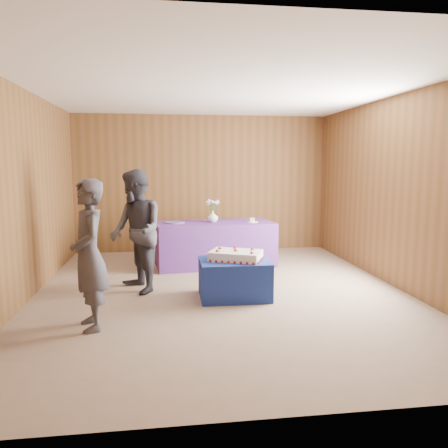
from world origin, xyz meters
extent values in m
plane|color=#856D5C|center=(0.00, 0.00, 0.00)|extent=(6.00, 6.00, 0.00)
cube|color=brown|center=(0.00, 3.00, 1.35)|extent=(5.00, 0.04, 2.70)
cube|color=brown|center=(0.00, -3.00, 1.35)|extent=(5.00, 0.04, 2.70)
cube|color=brown|center=(-2.50, 0.00, 1.35)|extent=(0.04, 6.00, 2.70)
cube|color=brown|center=(2.50, 0.00, 1.35)|extent=(0.04, 6.00, 2.70)
cube|color=white|center=(0.00, 0.00, 2.70)|extent=(5.00, 6.00, 0.04)
cube|color=#1B2997|center=(0.15, -0.22, 0.25)|extent=(0.91, 0.71, 0.50)
cube|color=#602F82|center=(0.10, 1.66, 0.38)|extent=(2.09, 1.11, 0.75)
cube|color=silver|center=(0.17, -0.21, 0.56)|extent=(0.77, 0.66, 0.12)
sphere|color=#A9180D|center=(-0.22, -0.28, 0.52)|extent=(0.03, 0.03, 0.03)
sphere|color=#A9180D|center=(0.38, -0.54, 0.52)|extent=(0.03, 0.03, 0.03)
sphere|color=#A9180D|center=(-0.04, 0.12, 0.52)|extent=(0.03, 0.03, 0.03)
sphere|color=#A9180D|center=(0.55, -0.14, 0.52)|extent=(0.03, 0.03, 0.03)
sphere|color=#A9180D|center=(-0.05, -0.23, 0.64)|extent=(0.04, 0.04, 0.04)
cone|color=#125114|center=(-0.03, -0.23, 0.63)|extent=(0.02, 0.03, 0.03)
sphere|color=#A9180D|center=(0.36, -0.19, 0.64)|extent=(0.04, 0.04, 0.04)
cone|color=#125114|center=(0.39, -0.19, 0.63)|extent=(0.02, 0.03, 0.03)
sphere|color=#A9180D|center=(0.17, -0.21, 0.64)|extent=(0.04, 0.04, 0.04)
cone|color=#125114|center=(0.19, -0.21, 0.63)|extent=(0.02, 0.03, 0.03)
imported|color=white|center=(0.07, 1.67, 0.85)|extent=(0.19, 0.19, 0.19)
cylinder|color=#276227|center=(0.11, 1.67, 1.02)|extent=(0.01, 0.01, 0.15)
sphere|color=silver|center=(0.16, 1.67, 1.09)|extent=(0.05, 0.05, 0.05)
cylinder|color=#276227|center=(0.10, 1.69, 1.02)|extent=(0.01, 0.01, 0.15)
sphere|color=silver|center=(0.15, 1.72, 1.09)|extent=(0.05, 0.05, 0.05)
cylinder|color=#276227|center=(0.09, 1.71, 1.02)|extent=(0.01, 0.01, 0.15)
sphere|color=silver|center=(0.11, 1.76, 1.09)|extent=(0.05, 0.05, 0.05)
cylinder|color=#276227|center=(0.07, 1.71, 1.02)|extent=(0.01, 0.01, 0.15)
sphere|color=silver|center=(0.06, 1.76, 1.09)|extent=(0.05, 0.05, 0.05)
cylinder|color=#276227|center=(0.05, 1.70, 1.02)|extent=(0.01, 0.01, 0.15)
sphere|color=silver|center=(0.01, 1.74, 1.09)|extent=(0.05, 0.05, 0.05)
cylinder|color=#276227|center=(0.04, 1.68, 1.02)|extent=(0.01, 0.01, 0.15)
sphere|color=silver|center=(-0.02, 1.70, 1.09)|extent=(0.05, 0.05, 0.05)
cylinder|color=#276227|center=(0.04, 1.66, 1.02)|extent=(0.01, 0.01, 0.15)
sphere|color=silver|center=(-0.02, 1.65, 1.09)|extent=(0.05, 0.05, 0.05)
cylinder|color=#276227|center=(0.05, 1.65, 1.02)|extent=(0.01, 0.01, 0.15)
sphere|color=silver|center=(0.01, 1.61, 1.09)|extent=(0.05, 0.05, 0.05)
cylinder|color=#276227|center=(0.07, 1.64, 1.02)|extent=(0.01, 0.01, 0.15)
sphere|color=silver|center=(0.06, 1.58, 1.09)|extent=(0.05, 0.05, 0.05)
cylinder|color=#276227|center=(0.09, 1.64, 1.02)|extent=(0.01, 0.01, 0.15)
sphere|color=silver|center=(0.11, 1.59, 1.09)|extent=(0.05, 0.05, 0.05)
cylinder|color=#276227|center=(0.10, 1.65, 1.02)|extent=(0.01, 0.01, 0.15)
sphere|color=silver|center=(0.15, 1.62, 1.09)|extent=(0.05, 0.05, 0.05)
cylinder|color=#5F4D9B|center=(-0.58, 1.65, 0.76)|extent=(0.44, 0.44, 0.02)
cylinder|color=white|center=(0.74, 1.55, 0.76)|extent=(0.21, 0.21, 0.01)
cube|color=silver|center=(0.74, 1.55, 0.79)|extent=(0.09, 0.08, 0.06)
sphere|color=#A9180D|center=(0.74, 1.53, 0.84)|extent=(0.03, 0.03, 0.03)
cube|color=silver|center=(0.80, 1.46, 0.75)|extent=(0.26, 0.04, 0.00)
imported|color=#3D3D48|center=(-1.54, -1.10, 0.80)|extent=(0.55, 0.67, 1.60)
imported|color=#33333D|center=(-1.13, 0.20, 0.84)|extent=(0.91, 1.01, 1.68)
camera|label=1|loc=(-0.73, -5.74, 1.75)|focal=35.00mm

